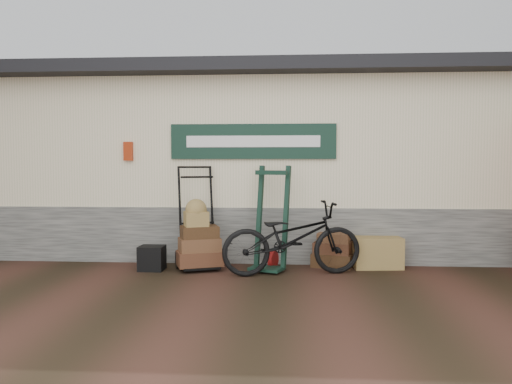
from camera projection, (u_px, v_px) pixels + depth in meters
The scene contains 8 objects.
ground at pixel (269, 278), 6.96m from camera, with size 80.00×80.00×0.00m, color black.
station_building at pixel (275, 163), 9.60m from camera, with size 14.40×4.10×3.20m.
porter_trolley at pixel (197, 216), 7.63m from camera, with size 0.80×0.60×1.60m, color black, non-canonical shape.
green_barrow at pixel (271, 218), 7.47m from camera, with size 0.57×0.48×1.57m, color black, non-canonical shape.
suitcase_stack at pixel (333, 250), 7.73m from camera, with size 0.61×0.38×0.54m, color #3A2612, non-canonical shape.
wicker_hamper at pixel (376, 252), 7.69m from camera, with size 0.73×0.48×0.48m, color olive.
black_trunk at pixel (152, 258), 7.49m from camera, with size 0.37×0.32×0.37m, color black.
bicycle at pixel (292, 234), 7.15m from camera, with size 2.03×0.71×1.18m, color black.
Camera 1 is at (0.27, -6.88, 1.61)m, focal length 35.00 mm.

